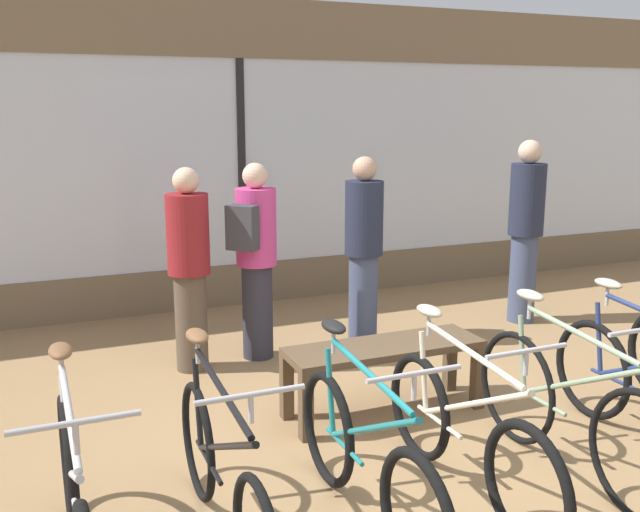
{
  "coord_description": "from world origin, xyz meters",
  "views": [
    {
      "loc": [
        -2.15,
        -3.32,
        2.13
      ],
      "look_at": [
        0.0,
        1.81,
        0.95
      ],
      "focal_mm": 40.0,
      "sensor_mm": 36.0,
      "label": 1
    }
  ],
  "objects_px": {
    "customer_by_window": "(189,262)",
    "customer_near_bench": "(255,255)",
    "display_bench": "(384,357)",
    "customer_near_rack": "(364,244)",
    "bicycle_center_left": "(365,461)",
    "bicycle_left": "(222,477)",
    "bicycle_center_right": "(570,411)",
    "bicycle_center": "(465,434)",
    "customer_mid_floor": "(526,227)"
  },
  "relations": [
    {
      "from": "display_bench",
      "to": "customer_near_rack",
      "type": "relative_size",
      "value": 0.83
    },
    {
      "from": "bicycle_left",
      "to": "customer_mid_floor",
      "type": "height_order",
      "value": "customer_mid_floor"
    },
    {
      "from": "customer_near_rack",
      "to": "customer_by_window",
      "type": "height_order",
      "value": "customer_near_rack"
    },
    {
      "from": "bicycle_left",
      "to": "bicycle_center_left",
      "type": "relative_size",
      "value": 1.04
    },
    {
      "from": "display_bench",
      "to": "customer_mid_floor",
      "type": "xyz_separation_m",
      "value": [
        2.3,
        1.41,
        0.54
      ]
    },
    {
      "from": "customer_by_window",
      "to": "customer_near_bench",
      "type": "distance_m",
      "value": 0.57
    },
    {
      "from": "bicycle_center_left",
      "to": "bicycle_center_right",
      "type": "height_order",
      "value": "bicycle_center_right"
    },
    {
      "from": "bicycle_left",
      "to": "customer_by_window",
      "type": "distance_m",
      "value": 2.57
    },
    {
      "from": "bicycle_center",
      "to": "display_bench",
      "type": "bearing_deg",
      "value": 84.86
    },
    {
      "from": "bicycle_center_right",
      "to": "display_bench",
      "type": "bearing_deg",
      "value": 116.15
    },
    {
      "from": "bicycle_center",
      "to": "customer_by_window",
      "type": "distance_m",
      "value": 2.75
    },
    {
      "from": "customer_by_window",
      "to": "bicycle_center_right",
      "type": "bearing_deg",
      "value": -57.69
    },
    {
      "from": "bicycle_center_left",
      "to": "customer_mid_floor",
      "type": "relative_size",
      "value": 0.92
    },
    {
      "from": "bicycle_center",
      "to": "customer_near_rack",
      "type": "distance_m",
      "value": 2.7
    },
    {
      "from": "display_bench",
      "to": "bicycle_left",
      "type": "bearing_deg",
      "value": -143.12
    },
    {
      "from": "bicycle_left",
      "to": "bicycle_center_left",
      "type": "height_order",
      "value": "bicycle_center_left"
    },
    {
      "from": "customer_by_window",
      "to": "customer_mid_floor",
      "type": "height_order",
      "value": "customer_mid_floor"
    },
    {
      "from": "customer_near_rack",
      "to": "customer_near_bench",
      "type": "bearing_deg",
      "value": -179.92
    },
    {
      "from": "bicycle_center_left",
      "to": "bicycle_left",
      "type": "bearing_deg",
      "value": 171.45
    },
    {
      "from": "customer_near_rack",
      "to": "customer_mid_floor",
      "type": "relative_size",
      "value": 0.94
    },
    {
      "from": "customer_mid_floor",
      "to": "bicycle_center_right",
      "type": "bearing_deg",
      "value": -123.39
    },
    {
      "from": "customer_near_rack",
      "to": "customer_by_window",
      "type": "bearing_deg",
      "value": -178.7
    },
    {
      "from": "bicycle_center_right",
      "to": "display_bench",
      "type": "distance_m",
      "value": 1.32
    },
    {
      "from": "customer_by_window",
      "to": "customer_near_bench",
      "type": "xyz_separation_m",
      "value": [
        0.57,
        0.03,
        0.01
      ]
    },
    {
      "from": "bicycle_center_right",
      "to": "customer_near_rack",
      "type": "bearing_deg",
      "value": 91.04
    },
    {
      "from": "bicycle_center_left",
      "to": "bicycle_center",
      "type": "height_order",
      "value": "bicycle_center_left"
    },
    {
      "from": "customer_near_rack",
      "to": "customer_mid_floor",
      "type": "distance_m",
      "value": 1.76
    },
    {
      "from": "customer_near_rack",
      "to": "bicycle_left",
      "type": "bearing_deg",
      "value": -128.34
    },
    {
      "from": "bicycle_center_left",
      "to": "bicycle_center",
      "type": "xyz_separation_m",
      "value": [
        0.64,
        0.06,
        -0.0
      ]
    },
    {
      "from": "bicycle_left",
      "to": "bicycle_center_right",
      "type": "relative_size",
      "value": 1.0
    },
    {
      "from": "customer_by_window",
      "to": "customer_mid_floor",
      "type": "xyz_separation_m",
      "value": [
        3.34,
        0.02,
        0.06
      ]
    },
    {
      "from": "bicycle_center_left",
      "to": "display_bench",
      "type": "bearing_deg",
      "value": 58.32
    },
    {
      "from": "bicycle_left",
      "to": "display_bench",
      "type": "bearing_deg",
      "value": 36.88
    },
    {
      "from": "bicycle_left",
      "to": "bicycle_center_right",
      "type": "bearing_deg",
      "value": -2.68
    },
    {
      "from": "bicycle_left",
      "to": "customer_near_bench",
      "type": "xyz_separation_m",
      "value": [
        0.98,
        2.52,
        0.52
      ]
    },
    {
      "from": "bicycle_center_right",
      "to": "customer_by_window",
      "type": "relative_size",
      "value": 1.05
    },
    {
      "from": "bicycle_left",
      "to": "customer_near_rack",
      "type": "height_order",
      "value": "customer_near_rack"
    },
    {
      "from": "customer_near_rack",
      "to": "bicycle_center",
      "type": "bearing_deg",
      "value": -103.96
    },
    {
      "from": "customer_mid_floor",
      "to": "display_bench",
      "type": "bearing_deg",
      "value": -148.42
    },
    {
      "from": "customer_by_window",
      "to": "display_bench",
      "type": "bearing_deg",
      "value": -53.01
    },
    {
      "from": "bicycle_center",
      "to": "display_bench",
      "type": "height_order",
      "value": "bicycle_center"
    },
    {
      "from": "customer_near_rack",
      "to": "bicycle_center_right",
      "type": "bearing_deg",
      "value": -88.96
    },
    {
      "from": "bicycle_left",
      "to": "customer_near_bench",
      "type": "distance_m",
      "value": 2.75
    },
    {
      "from": "customer_near_rack",
      "to": "customer_near_bench",
      "type": "relative_size",
      "value": 1.02
    },
    {
      "from": "bicycle_center",
      "to": "display_bench",
      "type": "relative_size",
      "value": 1.19
    },
    {
      "from": "display_bench",
      "to": "customer_near_rack",
      "type": "bearing_deg",
      "value": 69.41
    },
    {
      "from": "bicycle_center_left",
      "to": "display_bench",
      "type": "xyz_separation_m",
      "value": [
        0.74,
        1.2,
        0.04
      ]
    },
    {
      "from": "bicycle_left",
      "to": "bicycle_center_left",
      "type": "xyz_separation_m",
      "value": [
        0.71,
        -0.11,
        -0.01
      ]
    },
    {
      "from": "bicycle_center_left",
      "to": "customer_near_bench",
      "type": "distance_m",
      "value": 2.69
    },
    {
      "from": "bicycle_left",
      "to": "customer_by_window",
      "type": "height_order",
      "value": "customer_by_window"
    }
  ]
}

